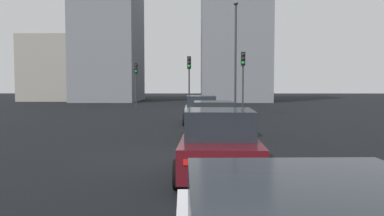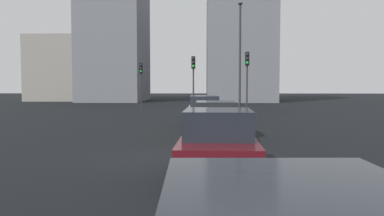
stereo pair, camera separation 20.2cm
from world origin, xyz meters
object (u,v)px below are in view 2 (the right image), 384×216
at_px(car_silver_left_lead, 204,110).
at_px(car_yellow_left_second, 215,120).
at_px(traffic_light_far_left, 247,71).
at_px(traffic_light_near_right, 193,73).
at_px(car_maroon_left_third, 218,144).
at_px(traffic_light_near_left, 141,76).
at_px(street_lamp_kerbside, 240,49).

bearing_deg(car_silver_left_lead, car_yellow_left_second, -176.32).
bearing_deg(car_silver_left_lead, traffic_light_far_left, -34.71).
bearing_deg(traffic_light_near_right, car_silver_left_lead, 6.27).
bearing_deg(traffic_light_far_left, car_silver_left_lead, -29.66).
bearing_deg(car_yellow_left_second, traffic_light_near_right, 5.30).
distance_m(car_maroon_left_third, traffic_light_near_right, 19.67).
bearing_deg(traffic_light_near_right, car_maroon_left_third, 2.64).
distance_m(car_silver_left_lead, traffic_light_far_left, 5.53).
distance_m(car_yellow_left_second, traffic_light_far_left, 10.58).
relative_size(car_silver_left_lead, traffic_light_near_right, 1.00).
bearing_deg(traffic_light_near_left, street_lamp_kerbside, 50.76).
distance_m(traffic_light_near_left, traffic_light_far_left, 12.30).
bearing_deg(traffic_light_far_left, car_yellow_left_second, -8.83).
bearing_deg(traffic_light_near_left, car_maroon_left_third, 6.50).
relative_size(car_maroon_left_third, street_lamp_kerbside, 0.52).
distance_m(traffic_light_near_right, street_lamp_kerbside, 4.06).
bearing_deg(traffic_light_far_left, car_maroon_left_third, -3.92).
bearing_deg(car_maroon_left_third, car_silver_left_lead, 3.00).
bearing_deg(car_yellow_left_second, traffic_light_near_left, 17.29).
bearing_deg(traffic_light_near_left, traffic_light_near_right, 30.11).
distance_m(car_yellow_left_second, car_maroon_left_third, 7.03).
height_order(car_yellow_left_second, street_lamp_kerbside, street_lamp_kerbside).
height_order(car_silver_left_lead, car_yellow_left_second, car_silver_left_lead).
xyz_separation_m(car_maroon_left_third, traffic_light_near_left, (26.07, 5.81, 2.13)).
height_order(car_silver_left_lead, street_lamp_kerbside, street_lamp_kerbside).
bearing_deg(traffic_light_near_right, car_yellow_left_second, 5.07).
distance_m(car_silver_left_lead, street_lamp_kerbside, 9.16).
distance_m(car_maroon_left_third, street_lamp_kerbside, 21.21).
xyz_separation_m(car_maroon_left_third, traffic_light_near_right, (19.52, 1.02, 2.24)).
height_order(car_silver_left_lead, traffic_light_far_left, traffic_light_far_left).
height_order(car_maroon_left_third, traffic_light_far_left, traffic_light_far_left).
height_order(car_maroon_left_third, traffic_light_near_right, traffic_light_near_right).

